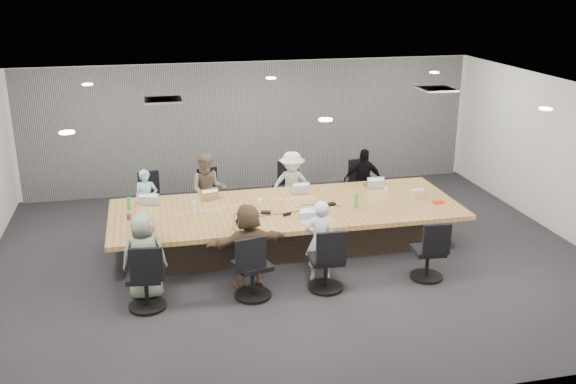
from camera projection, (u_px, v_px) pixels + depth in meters
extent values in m
cube|color=#252529|center=(293.00, 258.00, 10.85)|extent=(10.00, 8.00, 0.00)
cube|color=white|center=(294.00, 93.00, 9.95)|extent=(10.00, 8.00, 0.00)
cube|color=silver|center=(252.00, 126.00, 14.09)|extent=(10.00, 0.00, 2.80)
cube|color=silver|center=(381.00, 292.00, 6.70)|extent=(10.00, 0.00, 2.80)
cube|color=silver|center=(566.00, 161.00, 11.45)|extent=(0.00, 8.00, 2.80)
cube|color=slate|center=(252.00, 126.00, 14.02)|extent=(9.80, 0.04, 2.80)
cube|color=#32271D|center=(287.00, 229.00, 11.20)|extent=(4.80, 1.40, 0.66)
cube|color=#AB8145|center=(287.00, 209.00, 11.08)|extent=(6.00, 2.20, 0.08)
imported|color=#88B5D2|center=(147.00, 200.00, 11.87)|extent=(0.45, 0.31, 1.16)
cube|color=#B2B2B7|center=(146.00, 202.00, 11.31)|extent=(0.41, 0.33, 0.02)
imported|color=brown|center=(208.00, 190.00, 12.08)|extent=(0.76, 0.63, 1.40)
cube|color=#8C6647|center=(211.00, 197.00, 11.55)|extent=(0.37, 0.29, 0.02)
imported|color=#B6C5B1|center=(292.00, 185.00, 12.42)|extent=(0.93, 0.62, 1.35)
cube|color=#B2B2B7|center=(299.00, 191.00, 11.89)|extent=(0.33, 0.24, 0.02)
imported|color=black|center=(363.00, 181.00, 12.73)|extent=(0.82, 0.47, 1.32)
cube|color=#B2B2B7|center=(372.00, 185.00, 12.20)|extent=(0.34, 0.24, 0.02)
imported|color=gray|center=(144.00, 256.00, 9.34)|extent=(0.67, 0.45, 1.33)
cube|color=#8C6647|center=(143.00, 236.00, 9.82)|extent=(0.35, 0.24, 0.02)
imported|color=brown|center=(248.00, 246.00, 9.66)|extent=(1.29, 0.58, 1.34)
cube|color=#8C6647|center=(242.00, 228.00, 10.14)|extent=(0.32, 0.25, 0.02)
imported|color=silver|center=(320.00, 241.00, 9.90)|extent=(0.52, 0.38, 1.31)
cube|color=#B2B2B7|center=(311.00, 222.00, 10.38)|extent=(0.33, 0.23, 0.02)
cylinder|color=green|center=(129.00, 204.00, 10.90)|extent=(0.08, 0.08, 0.23)
cylinder|color=green|center=(356.00, 201.00, 11.02)|extent=(0.07, 0.07, 0.25)
cylinder|color=silver|center=(194.00, 207.00, 10.71)|extent=(0.09, 0.09, 0.24)
cylinder|color=white|center=(260.00, 201.00, 11.20)|extent=(0.10, 0.10, 0.10)
cylinder|color=white|center=(386.00, 190.00, 11.81)|extent=(0.08, 0.08, 0.09)
cylinder|color=brown|center=(129.00, 217.00, 10.50)|extent=(0.10, 0.10, 0.10)
cube|color=black|center=(266.00, 212.00, 10.78)|extent=(0.19, 0.15, 0.03)
cube|color=black|center=(331.00, 204.00, 11.18)|extent=(0.19, 0.16, 0.03)
cube|color=black|center=(287.00, 214.00, 10.67)|extent=(0.15, 0.09, 0.05)
cube|color=#C1AC9A|center=(418.00, 193.00, 11.59)|extent=(0.26, 0.19, 0.13)
cube|color=red|center=(438.00, 202.00, 11.27)|extent=(0.19, 0.13, 0.04)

